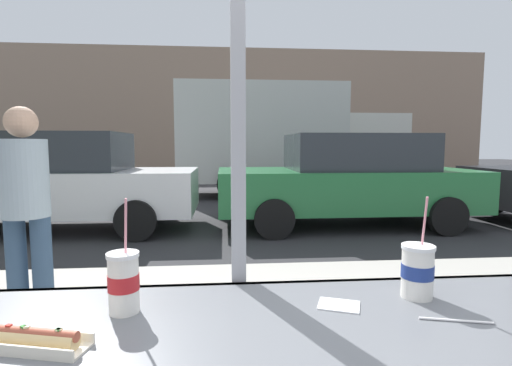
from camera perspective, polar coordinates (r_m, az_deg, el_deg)
The scene contains 13 objects.
ground_plane at distance 9.37m, azimuth -4.42°, elevation -3.40°, with size 60.00×60.00×0.00m, color #2D2D30.
sidewalk_strip at distance 3.18m, azimuth -3.64°, elevation -20.70°, with size 16.00×2.80×0.11m, color #B2ADA3.
window_wall at distance 1.37m, azimuth -2.77°, elevation 18.84°, with size 3.07×0.20×2.90m.
building_facade_far at distance 20.65m, azimuth -4.69°, elevation 10.50°, with size 28.00×1.20×6.46m, color gray.
soda_cup_left at distance 1.33m, azimuth 23.02°, elevation -11.93°, with size 0.10×0.10×0.32m.
soda_cup_right at distance 1.18m, azimuth -19.22°, elevation -13.75°, with size 0.09×0.09×0.33m.
hotdog_tray_far at distance 1.10m, azimuth -30.57°, elevation -19.45°, with size 0.28×0.15×0.05m.
loose_straw at distance 1.23m, azimuth 27.74°, elevation -17.75°, with size 0.01×0.01×0.19m, color white.
napkin_wrapper at distance 1.22m, azimuth 12.31°, elevation -17.44°, with size 0.12×0.09×0.00m, color white.
parked_car_white at distance 7.34m, azimuth -26.97°, elevation 0.28°, with size 4.44×1.95×1.69m.
parked_car_green at distance 7.16m, azimuth 13.59°, elevation 0.56°, with size 4.60×2.05×1.67m.
box_truck at distance 11.29m, azimuth 4.04°, elevation 6.78°, with size 6.40×2.44×3.18m.
pedestrian at distance 3.21m, azimuth -31.19°, elevation -2.71°, with size 0.32×0.32×1.63m.
Camera 1 is at (-0.05, -1.25, 1.47)m, focal length 26.72 mm.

